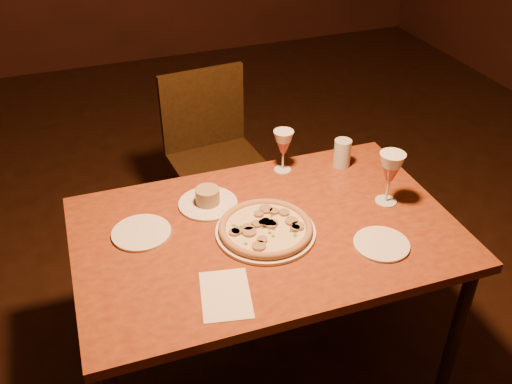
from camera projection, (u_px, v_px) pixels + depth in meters
name	position (u px, v px, depth m)	size (l,w,h in m)	color
dining_table	(266.00, 243.00, 1.95)	(1.29, 0.85, 0.68)	#94471F
chair_far	(214.00, 153.00, 2.72)	(0.45, 0.45, 0.86)	black
pizza_plate	(266.00, 228.00, 1.88)	(0.33, 0.33, 0.04)	white
ramekin_saucer	(208.00, 200.00, 2.02)	(0.21, 0.21, 0.07)	white
wine_glass_far	(283.00, 151.00, 2.17)	(0.08, 0.08, 0.17)	#AB5247
wine_glass_right	(389.00, 178.00, 1.99)	(0.09, 0.09, 0.20)	#AB5247
water_tumbler	(342.00, 153.00, 2.22)	(0.07, 0.07, 0.11)	silver
side_plate_left	(141.00, 233.00, 1.89)	(0.20, 0.20, 0.01)	white
side_plate_near	(381.00, 244.00, 1.84)	(0.18, 0.18, 0.01)	white
menu_card	(226.00, 295.00, 1.66)	(0.14, 0.21, 0.00)	white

